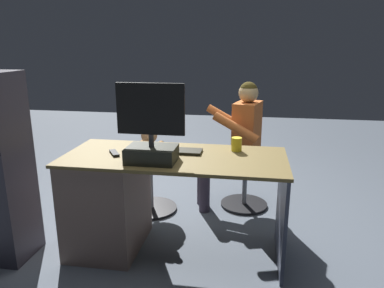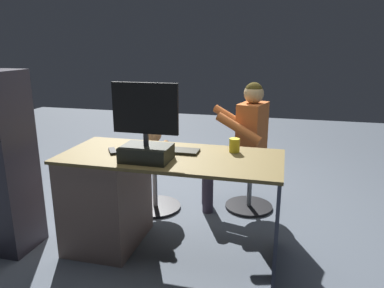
{
  "view_description": "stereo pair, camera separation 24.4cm",
  "coord_description": "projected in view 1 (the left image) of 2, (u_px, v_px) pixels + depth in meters",
  "views": [
    {
      "loc": [
        -0.52,
        2.78,
        1.53
      ],
      "look_at": [
        -0.07,
        0.02,
        0.75
      ],
      "focal_mm": 34.25,
      "sensor_mm": 36.0,
      "label": 1
    },
    {
      "loc": [
        -0.76,
        2.73,
        1.53
      ],
      "look_at": [
        -0.07,
        0.02,
        0.75
      ],
      "focal_mm": 34.25,
      "sensor_mm": 36.0,
      "label": 2
    }
  ],
  "objects": [
    {
      "name": "teddy_bear",
      "position": [
        150.0,
        145.0,
        3.32
      ],
      "size": [
        0.23,
        0.23,
        0.33
      ],
      "color": "tan",
      "rests_on": "office_chair_teddy"
    },
    {
      "name": "ground_plane",
      "position": [
        184.0,
        228.0,
        3.13
      ],
      "size": [
        10.0,
        10.0,
        0.0
      ],
      "primitive_type": "plane",
      "color": "#545D6A"
    },
    {
      "name": "cup",
      "position": [
        237.0,
        144.0,
        2.69
      ],
      "size": [
        0.08,
        0.08,
        0.1
      ],
      "primitive_type": "cylinder",
      "color": "yellow",
      "rests_on": "desk"
    },
    {
      "name": "keyboard",
      "position": [
        173.0,
        151.0,
        2.67
      ],
      "size": [
        0.42,
        0.14,
        0.02
      ],
      "primitive_type": "cube",
      "color": "black",
      "rests_on": "desk"
    },
    {
      "name": "computer_mouse",
      "position": [
        138.0,
        147.0,
        2.74
      ],
      "size": [
        0.06,
        0.1,
        0.04
      ],
      "primitive_type": "ellipsoid",
      "color": "black",
      "rests_on": "desk"
    },
    {
      "name": "visitor_chair",
      "position": [
        245.0,
        178.0,
        3.49
      ],
      "size": [
        0.45,
        0.45,
        0.48
      ],
      "color": "black",
      "rests_on": "ground_plane"
    },
    {
      "name": "tv_remote",
      "position": [
        114.0,
        153.0,
        2.62
      ],
      "size": [
        0.12,
        0.15,
        0.02
      ],
      "primitive_type": "cube",
      "rotation": [
        0.0,
        0.0,
        0.57
      ],
      "color": "black",
      "rests_on": "desk"
    },
    {
      "name": "monitor",
      "position": [
        151.0,
        139.0,
        2.42
      ],
      "size": [
        0.45,
        0.24,
        0.53
      ],
      "color": "#25271F",
      "rests_on": "desk"
    },
    {
      "name": "person",
      "position": [
        237.0,
        136.0,
        3.37
      ],
      "size": [
        0.6,
        0.56,
        1.2
      ],
      "color": "#CB662E",
      "rests_on": "ground_plane"
    },
    {
      "name": "desk",
      "position": [
        120.0,
        198.0,
        2.75
      ],
      "size": [
        1.57,
        0.69,
        0.76
      ],
      "color": "brown",
      "rests_on": "ground_plane"
    },
    {
      "name": "office_chair_teddy",
      "position": [
        151.0,
        182.0,
        3.41
      ],
      "size": [
        0.48,
        0.48,
        0.48
      ],
      "color": "black",
      "rests_on": "ground_plane"
    }
  ]
}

